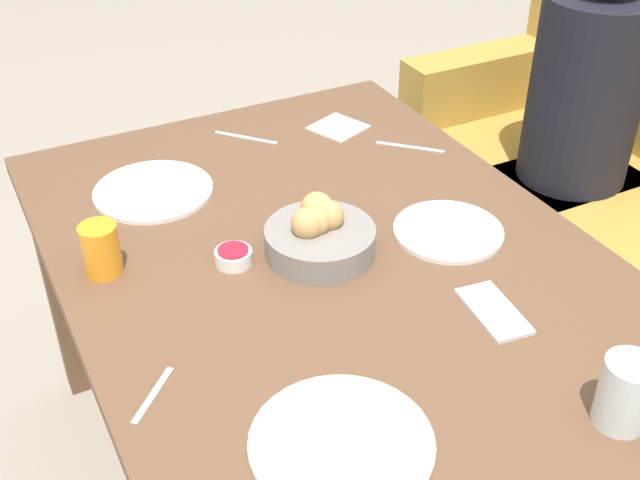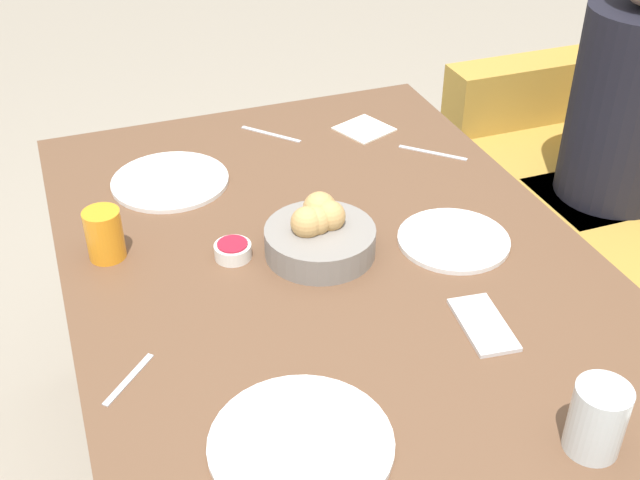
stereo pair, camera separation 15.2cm
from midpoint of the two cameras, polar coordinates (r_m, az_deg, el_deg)
dining_table at (r=1.57m, az=-1.73°, el=-4.01°), size 1.42×0.98×0.70m
seated_person at (r=2.38m, az=15.84°, el=5.87°), size 0.31×0.40×1.17m
bread_basket at (r=1.52m, az=-2.93°, el=0.30°), size 0.21×0.21×0.11m
plate_near_left at (r=1.78m, az=-14.19°, el=3.33°), size 0.26×0.26×0.01m
plate_near_right at (r=1.18m, az=-2.27°, el=-14.41°), size 0.27×0.27×0.01m
plate_far_center at (r=1.60m, az=6.43°, el=0.55°), size 0.22×0.22×0.01m
juice_glass at (r=1.54m, az=-18.09°, el=-0.74°), size 0.07×0.07×0.10m
water_tumbler at (r=1.23m, az=17.59°, el=-10.47°), size 0.08×0.08×0.11m
jam_bowl_berry at (r=1.52m, az=-9.04°, el=-1.26°), size 0.07×0.07×0.03m
fork_silver at (r=1.91m, az=4.15°, el=6.55°), size 0.12×0.13×0.00m
knife_silver at (r=1.96m, az=-7.52°, el=7.17°), size 0.13×0.12×0.00m
spoon_coffee at (r=1.29m, az=-15.19°, el=-10.73°), size 0.10×0.09×0.00m
napkin at (r=1.99m, az=-0.90°, el=7.96°), size 0.15×0.15×0.00m
cell_phone at (r=1.41m, az=9.25°, el=-5.14°), size 0.16×0.09×0.01m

